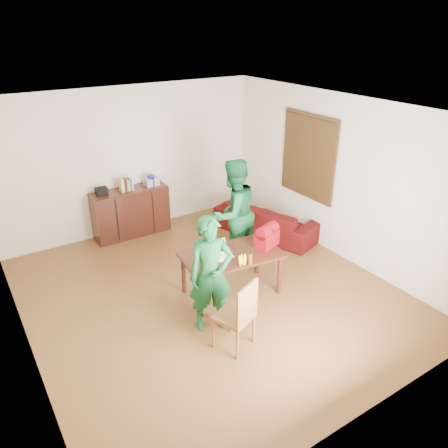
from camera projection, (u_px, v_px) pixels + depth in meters
room at (204, 210)px, 6.09m from camera, size 5.20×5.70×2.90m
table at (231, 258)px, 6.31m from camera, size 1.51×0.97×0.67m
chair at (235, 327)px, 5.39m from camera, size 0.55×0.54×0.95m
person_near at (211, 275)px, 5.53m from camera, size 0.66×0.53×1.58m
person_far at (233, 214)px, 6.98m from camera, size 0.98×0.82×1.80m
laptop at (222, 255)px, 6.17m from camera, size 0.30×0.21×0.21m
bananas at (242, 263)px, 5.97m from camera, size 0.19×0.14×0.06m
bottle at (250, 258)px, 5.98m from camera, size 0.07×0.07×0.18m
red_bag at (267, 238)px, 6.43m from camera, size 0.42×0.33×0.27m
sofa at (266, 219)px, 8.24m from camera, size 1.38×2.13×0.58m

